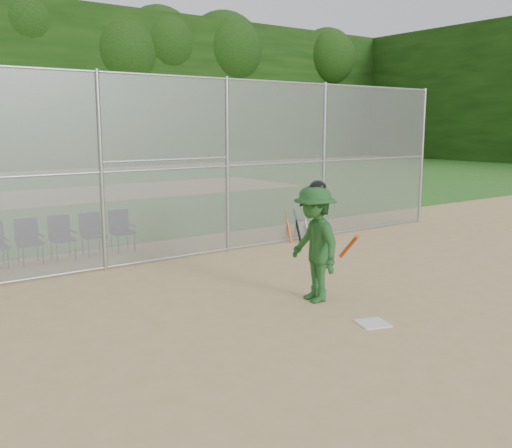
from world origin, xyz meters
TOP-DOWN VIEW (x-y plane):
  - ground at (0.00, 0.00)m, footprint 100.00×100.00m
  - grass_strip at (0.00, 18.00)m, footprint 100.00×100.00m
  - dirt_patch_far at (0.00, 18.00)m, footprint 24.00×24.00m
  - backstop_fence at (0.00, 5.00)m, footprint 16.09×0.09m
  - treeline at (0.00, 20.00)m, footprint 81.00×60.00m
  - home_plate at (0.00, -0.46)m, footprint 0.55×0.55m
  - batter_at_plate at (0.07, 0.93)m, footprint 1.07×1.45m
  - water_cooler at (3.87, 5.65)m, footprint 0.32×0.32m
  - spare_bats at (3.25, 4.98)m, footprint 0.96×0.39m
  - chair_4 at (-3.10, 6.41)m, footprint 0.54×0.52m
  - chair_5 at (-2.40, 6.41)m, footprint 0.54×0.52m
  - chair_6 at (-1.71, 6.41)m, footprint 0.54×0.52m
  - chair_7 at (-1.01, 6.41)m, footprint 0.54×0.52m

SIDE VIEW (x-z plane):
  - ground at x=0.00m, z-range 0.00..0.00m
  - grass_strip at x=0.00m, z-range 0.01..0.01m
  - dirt_patch_far at x=0.00m, z-range 0.01..0.01m
  - home_plate at x=0.00m, z-range 0.00..0.02m
  - water_cooler at x=3.87m, z-range 0.00..0.40m
  - spare_bats at x=3.25m, z-range -0.01..0.82m
  - chair_4 at x=-3.10m, z-range 0.00..0.96m
  - chair_5 at x=-2.40m, z-range 0.00..0.96m
  - chair_6 at x=-1.71m, z-range 0.00..0.96m
  - chair_7 at x=-1.01m, z-range 0.00..0.96m
  - batter_at_plate at x=0.07m, z-range -0.03..2.01m
  - backstop_fence at x=0.00m, z-range 0.07..4.07m
  - treeline at x=0.00m, z-range 0.00..11.00m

